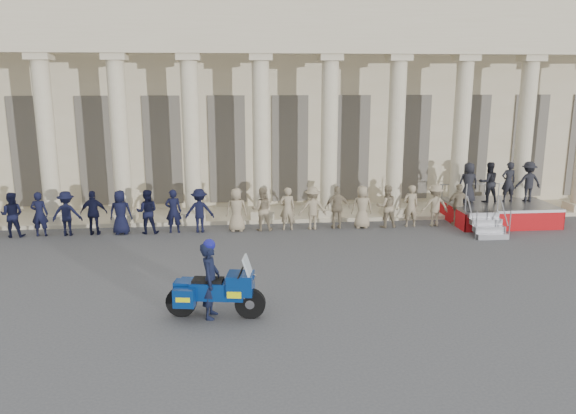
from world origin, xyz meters
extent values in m
plane|color=#424244|center=(0.00, 0.00, 0.00)|extent=(90.00, 90.00, 0.00)
cube|color=#BFB18F|center=(0.00, 15.00, 4.50)|extent=(40.00, 10.00, 9.00)
cube|color=#BFB18F|center=(0.00, 8.80, 0.07)|extent=(40.00, 2.60, 0.15)
cube|color=#BFB18F|center=(0.00, 8.00, 6.79)|extent=(35.80, 1.00, 1.00)
cube|color=#BFB18F|center=(0.00, 8.00, 7.89)|extent=(35.80, 1.00, 1.20)
cube|color=#BFB18F|center=(-6.50, 8.00, 0.30)|extent=(0.90, 0.90, 0.30)
cylinder|color=#BFB18F|center=(-6.50, 8.00, 3.25)|extent=(0.64, 0.64, 5.60)
cube|color=#BFB18F|center=(-6.50, 8.00, 6.17)|extent=(0.85, 0.85, 0.24)
cube|color=#BFB18F|center=(-3.90, 8.00, 0.30)|extent=(0.90, 0.90, 0.30)
cylinder|color=#BFB18F|center=(-3.90, 8.00, 3.25)|extent=(0.64, 0.64, 5.60)
cube|color=#BFB18F|center=(-3.90, 8.00, 6.17)|extent=(0.85, 0.85, 0.24)
cube|color=#BFB18F|center=(-1.30, 8.00, 0.30)|extent=(0.90, 0.90, 0.30)
cylinder|color=#BFB18F|center=(-1.30, 8.00, 3.25)|extent=(0.64, 0.64, 5.60)
cube|color=#BFB18F|center=(-1.30, 8.00, 6.17)|extent=(0.85, 0.85, 0.24)
cube|color=#BFB18F|center=(1.30, 8.00, 0.30)|extent=(0.90, 0.90, 0.30)
cylinder|color=#BFB18F|center=(1.30, 8.00, 3.25)|extent=(0.64, 0.64, 5.60)
cube|color=#BFB18F|center=(1.30, 8.00, 6.17)|extent=(0.85, 0.85, 0.24)
cube|color=#BFB18F|center=(3.90, 8.00, 0.30)|extent=(0.90, 0.90, 0.30)
cylinder|color=#BFB18F|center=(3.90, 8.00, 3.25)|extent=(0.64, 0.64, 5.60)
cube|color=#BFB18F|center=(3.90, 8.00, 6.17)|extent=(0.85, 0.85, 0.24)
cube|color=#BFB18F|center=(6.50, 8.00, 0.30)|extent=(0.90, 0.90, 0.30)
cylinder|color=#BFB18F|center=(6.50, 8.00, 3.25)|extent=(0.64, 0.64, 5.60)
cube|color=#BFB18F|center=(6.50, 8.00, 6.17)|extent=(0.85, 0.85, 0.24)
cube|color=#BFB18F|center=(9.10, 8.00, 0.30)|extent=(0.90, 0.90, 0.30)
cylinder|color=#BFB18F|center=(9.10, 8.00, 3.25)|extent=(0.64, 0.64, 5.60)
cube|color=#BFB18F|center=(9.10, 8.00, 6.17)|extent=(0.85, 0.85, 0.24)
cube|color=#BFB18F|center=(11.70, 8.00, 0.30)|extent=(0.90, 0.90, 0.30)
cylinder|color=#BFB18F|center=(11.70, 8.00, 3.25)|extent=(0.64, 0.64, 5.60)
cube|color=#BFB18F|center=(11.70, 8.00, 6.17)|extent=(0.85, 0.85, 0.24)
cube|color=black|center=(-7.80, 10.02, 2.55)|extent=(1.30, 0.12, 4.20)
cube|color=black|center=(-5.20, 10.02, 2.55)|extent=(1.30, 0.12, 4.20)
cube|color=black|center=(-2.60, 10.02, 2.55)|extent=(1.30, 0.12, 4.20)
cube|color=black|center=(0.00, 10.02, 2.55)|extent=(1.30, 0.12, 4.20)
cube|color=black|center=(2.60, 10.02, 2.55)|extent=(1.30, 0.12, 4.20)
cube|color=black|center=(5.20, 10.02, 2.55)|extent=(1.30, 0.12, 4.20)
cube|color=black|center=(7.80, 10.02, 2.55)|extent=(1.30, 0.12, 4.20)
cube|color=black|center=(10.40, 10.02, 2.55)|extent=(1.30, 0.12, 4.20)
cube|color=black|center=(13.00, 10.02, 2.55)|extent=(1.30, 0.12, 4.20)
imported|color=black|center=(-7.46, 6.60, 0.79)|extent=(0.77, 0.60, 1.58)
imported|color=black|center=(-6.54, 6.60, 0.79)|extent=(0.58, 0.38, 1.58)
imported|color=black|center=(-5.61, 6.60, 0.79)|extent=(1.02, 0.59, 1.58)
imported|color=black|center=(-4.69, 6.60, 0.79)|extent=(0.93, 0.39, 1.58)
imported|color=black|center=(-3.77, 6.60, 0.79)|extent=(0.77, 0.50, 1.58)
imported|color=black|center=(-2.85, 6.60, 0.79)|extent=(0.77, 0.60, 1.58)
imported|color=black|center=(-1.93, 6.60, 0.79)|extent=(0.58, 0.38, 1.58)
imported|color=black|center=(-1.00, 6.60, 0.79)|extent=(1.02, 0.59, 1.58)
imported|color=gray|center=(0.32, 6.60, 0.79)|extent=(0.77, 0.50, 1.58)
imported|color=gray|center=(1.24, 6.60, 0.79)|extent=(0.77, 0.60, 1.58)
imported|color=gray|center=(2.16, 6.60, 0.79)|extent=(0.58, 0.38, 1.58)
imported|color=gray|center=(3.08, 6.60, 0.79)|extent=(1.02, 0.59, 1.58)
imported|color=gray|center=(4.01, 6.60, 0.79)|extent=(0.93, 0.39, 1.58)
imported|color=gray|center=(4.93, 6.60, 0.79)|extent=(0.77, 0.50, 1.58)
imported|color=gray|center=(5.85, 6.60, 0.79)|extent=(0.77, 0.60, 1.58)
imported|color=gray|center=(6.77, 6.60, 0.79)|extent=(0.58, 0.38, 1.58)
imported|color=gray|center=(7.69, 6.60, 0.79)|extent=(1.02, 0.59, 1.58)
imported|color=gray|center=(8.62, 6.60, 0.79)|extent=(0.93, 0.39, 1.58)
cube|color=gray|center=(10.36, 6.92, 0.71)|extent=(3.77, 2.69, 0.10)
cube|color=#A90D11|center=(10.36, 5.59, 0.33)|extent=(3.77, 0.04, 0.66)
cube|color=#A90D11|center=(8.49, 6.92, 0.33)|extent=(0.04, 2.69, 0.66)
cube|color=#A90D11|center=(12.22, 6.92, 0.33)|extent=(0.04, 2.69, 0.66)
cube|color=gray|center=(9.07, 4.67, 0.10)|extent=(1.10, 0.28, 0.19)
cube|color=gray|center=(9.07, 4.95, 0.29)|extent=(1.10, 0.28, 0.19)
cube|color=gray|center=(9.07, 5.23, 0.48)|extent=(1.10, 0.28, 0.19)
cube|color=gray|center=(9.07, 5.51, 0.67)|extent=(1.10, 0.28, 0.19)
cylinder|color=gray|center=(10.36, 8.21, 1.26)|extent=(3.77, 0.04, 0.04)
imported|color=black|center=(9.16, 7.12, 1.54)|extent=(0.76, 0.49, 1.55)
imported|color=black|center=(9.96, 7.12, 1.54)|extent=(0.75, 0.59, 1.55)
imported|color=black|center=(10.76, 7.12, 1.54)|extent=(0.56, 0.37, 1.55)
imported|color=black|center=(11.56, 7.12, 1.54)|extent=(1.00, 0.57, 1.55)
cylinder|color=black|center=(0.56, -1.09, 0.35)|extent=(0.72, 0.26, 0.71)
cylinder|color=black|center=(-1.03, -0.83, 0.35)|extent=(0.72, 0.26, 0.71)
cube|color=navy|center=(-0.18, -0.97, 0.66)|extent=(1.29, 0.64, 0.41)
cube|color=navy|center=(0.34, -1.05, 0.84)|extent=(0.67, 0.64, 0.48)
cube|color=silver|center=(0.34, -1.05, 0.59)|extent=(0.28, 0.36, 0.13)
cube|color=#B2BFCC|center=(0.52, -1.08, 1.20)|extent=(0.30, 0.52, 0.57)
cube|color=black|center=(-0.39, -0.93, 0.88)|extent=(0.75, 0.47, 0.11)
cube|color=navy|center=(-0.98, -0.84, 0.75)|extent=(0.43, 0.42, 0.24)
cube|color=navy|center=(-0.93, -1.19, 0.59)|extent=(0.51, 0.31, 0.43)
cube|color=#D9E10B|center=(-0.93, -1.19, 0.59)|extent=(0.36, 0.31, 0.11)
cube|color=navy|center=(-0.81, -0.52, 0.59)|extent=(0.51, 0.31, 0.43)
cube|color=#D9E10B|center=(-0.81, -0.52, 0.59)|extent=(0.36, 0.31, 0.11)
cylinder|color=silver|center=(-0.67, -0.63, 0.32)|extent=(0.65, 0.21, 0.11)
cylinder|color=black|center=(0.34, -1.05, 1.09)|extent=(0.16, 0.75, 0.04)
imported|color=black|center=(-0.34, -0.94, 0.89)|extent=(0.53, 0.71, 1.79)
sphere|color=navy|center=(-0.34, -0.94, 1.74)|extent=(0.28, 0.28, 0.28)
camera|label=1|loc=(0.24, -13.17, 5.37)|focal=35.00mm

